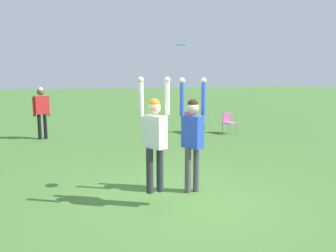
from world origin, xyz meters
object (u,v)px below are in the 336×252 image
frisbee (183,45)px  cooler_box (199,126)px  person_jumping (155,133)px  camping_chair_1 (192,120)px  person_defending (192,132)px  person_spectator_near (41,107)px  camping_chair_2 (228,121)px

frisbee → cooler_box: size_ratio=0.65×
person_jumping → camping_chair_1: (4.06, 6.42, -0.77)m
person_jumping → frisbee: size_ratio=8.09×
camping_chair_1 → cooler_box: bearing=-147.6°
person_defending → cooler_box: bearing=127.6°
person_spectator_near → camping_chair_1: bearing=-24.7°
person_defending → person_spectator_near: bearing=176.3°
person_defending → cooler_box: person_defending is taller
camping_chair_2 → cooler_box: (-0.59, 1.26, -0.34)m
person_defending → frisbee: bearing=-101.9°
camping_chair_1 → cooler_box: size_ratio=2.25×
person_defending → frisbee: 1.61m
frisbee → camping_chair_1: (3.37, 6.09, -2.26)m
camping_chair_2 → cooler_box: bearing=-79.7°
person_jumping → camping_chair_2: size_ratio=2.40×
person_jumping → person_spectator_near: person_jumping is taller
cooler_box → person_defending: bearing=-120.0°
person_jumping → frisbee: frisbee is taller
frisbee → person_spectator_near: frisbee is taller
person_spectator_near → frisbee: bearing=-88.0°
person_defending → camping_chair_1: size_ratio=2.63×
person_jumping → cooler_box: bearing=-56.5°
person_defending → frisbee: frisbee is taller
camping_chair_1 → camping_chair_2: bearing=143.3°
person_jumping → cooler_box: size_ratio=5.28×
person_defending → camping_chair_1: person_defending is taller
person_defending → cooler_box: size_ratio=5.91×
camping_chair_2 → cooler_box: 1.43m
person_defending → person_spectator_near: size_ratio=1.18×
camping_chair_1 → person_spectator_near: bearing=-17.0°
camping_chair_2 → cooler_box: size_ratio=2.20×
person_defending → frisbee: (-0.23, -0.04, 1.59)m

